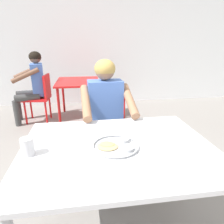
{
  "coord_description": "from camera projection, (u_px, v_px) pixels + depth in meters",
  "views": [
    {
      "loc": [
        -0.16,
        -1.15,
        1.37
      ],
      "look_at": [
        0.04,
        0.24,
        0.88
      ],
      "focal_mm": 31.89,
      "sensor_mm": 36.0,
      "label": 1
    }
  ],
  "objects": [
    {
      "name": "patron_background",
      "position": [
        33.0,
        81.0,
        3.48
      ],
      "size": [
        0.6,
        0.57,
        1.24
      ],
      "color": "#3C3C3C",
      "rests_on": "ground"
    },
    {
      "name": "table_foreground",
      "position": [
        118.0,
        154.0,
        1.33
      ],
      "size": [
        1.25,
        0.96,
        0.73
      ],
      "color": "silver",
      "rests_on": "ground"
    },
    {
      "name": "chair_red_right",
      "position": [
        112.0,
        91.0,
        3.83
      ],
      "size": [
        0.43,
        0.48,
        0.85
      ],
      "color": "red",
      "rests_on": "ground"
    },
    {
      "name": "chair_red_left",
      "position": [
        41.0,
        95.0,
        3.55
      ],
      "size": [
        0.47,
        0.42,
        0.85
      ],
      "color": "red",
      "rests_on": "ground"
    },
    {
      "name": "thali_tray",
      "position": [
        116.0,
        146.0,
        1.28
      ],
      "size": [
        0.3,
        0.3,
        0.03
      ],
      "color": "#B7BABF",
      "rests_on": "table_foreground"
    },
    {
      "name": "chair_foreground",
      "position": [
        104.0,
        124.0,
        2.24
      ],
      "size": [
        0.42,
        0.4,
        0.87
      ],
      "color": "silver",
      "rests_on": "ground"
    },
    {
      "name": "diner_foreground",
      "position": [
        107.0,
        112.0,
        1.96
      ],
      "size": [
        0.5,
        0.56,
        1.23
      ],
      "color": "#242424",
      "rests_on": "ground"
    },
    {
      "name": "back_wall",
      "position": [
        88.0,
        27.0,
        4.35
      ],
      "size": [
        12.0,
        0.12,
        3.4
      ],
      "primitive_type": "cube",
      "color": "white",
      "rests_on": "ground"
    },
    {
      "name": "table_background_red",
      "position": [
        78.0,
        85.0,
        3.64
      ],
      "size": [
        0.77,
        0.96,
        0.72
      ],
      "color": "red",
      "rests_on": "ground"
    },
    {
      "name": "drinking_cup",
      "position": [
        27.0,
        146.0,
        1.18
      ],
      "size": [
        0.08,
        0.08,
        0.11
      ],
      "color": "silver",
      "rests_on": "table_foreground"
    }
  ]
}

